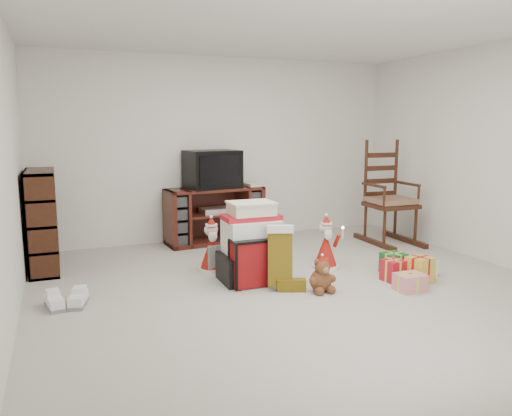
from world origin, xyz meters
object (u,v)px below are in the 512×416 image
at_px(tv_stand, 215,215).
at_px(sneaker_pair, 67,301).
at_px(gift_pile, 251,247).
at_px(gift_cluster, 407,269).
at_px(rocking_chair, 387,206).
at_px(teddy_bear, 321,277).
at_px(santa_figurine, 326,248).
at_px(mrs_claus_figurine, 212,250).
at_px(crt_television, 212,169).
at_px(bookshelf, 42,222).
at_px(red_suitcase, 250,263).

height_order(tv_stand, sneaker_pair, tv_stand).
relative_size(gift_pile, gift_cluster, 1.04).
xyz_separation_m(rocking_chair, teddy_bear, (-1.84, -1.49, -0.35)).
xyz_separation_m(santa_figurine, mrs_claus_figurine, (-1.21, 0.38, 0.00)).
xyz_separation_m(gift_pile, gift_cluster, (1.50, -0.60, -0.23)).
height_order(gift_cluster, crt_television, crt_television).
relative_size(bookshelf, crt_television, 1.47).
xyz_separation_m(teddy_bear, gift_cluster, (1.00, -0.01, -0.03)).
distance_m(rocking_chair, gift_pile, 2.50).
bearing_deg(sneaker_pair, bookshelf, 97.96).
relative_size(teddy_bear, mrs_claus_figurine, 0.53).
bearing_deg(sneaker_pair, gift_pile, 3.51).
bearing_deg(bookshelf, tv_stand, 14.16).
xyz_separation_m(tv_stand, santa_figurine, (0.78, -1.65, -0.14)).
xyz_separation_m(teddy_bear, mrs_claus_figurine, (-0.77, 1.06, 0.09)).
bearing_deg(tv_stand, santa_figurine, -69.64).
relative_size(gift_pile, santa_figurine, 1.32).
xyz_separation_m(rocking_chair, sneaker_pair, (-4.12, -1.03, -0.44)).
bearing_deg(rocking_chair, gift_pile, -157.74).
distance_m(teddy_bear, gift_cluster, 1.00).
bearing_deg(mrs_claus_figurine, bookshelf, 156.56).
distance_m(bookshelf, teddy_bear, 3.09).
xyz_separation_m(gift_pile, mrs_claus_figurine, (-0.28, 0.47, -0.12)).
relative_size(bookshelf, teddy_bear, 3.42).
bearing_deg(tv_stand, teddy_bear, -86.47).
xyz_separation_m(bookshelf, sneaker_pair, (0.20, -1.33, -0.48)).
distance_m(gift_pile, red_suitcase, 0.24).
bearing_deg(teddy_bear, crt_television, 99.05).
distance_m(rocking_chair, mrs_claus_figurine, 2.66).
xyz_separation_m(rocking_chair, red_suitcase, (-2.42, -1.10, -0.25)).
relative_size(rocking_chair, crt_television, 1.93).
relative_size(red_suitcase, crt_television, 0.75).
relative_size(gift_cluster, crt_television, 1.03).
bearing_deg(rocking_chair, tv_stand, 159.90).
distance_m(red_suitcase, teddy_bear, 0.71).
bearing_deg(mrs_claus_figurine, rocking_chair, 9.44).
bearing_deg(teddy_bear, red_suitcase, 145.58).
relative_size(sneaker_pair, crt_television, 0.51).
xyz_separation_m(tv_stand, sneaker_pair, (-1.94, -1.87, -0.32)).
bearing_deg(red_suitcase, rocking_chair, 22.47).
distance_m(gift_pile, sneaker_pair, 1.82).
xyz_separation_m(santa_figurine, crt_television, (-0.81, 1.65, 0.77)).
height_order(red_suitcase, gift_cluster, red_suitcase).
height_order(tv_stand, crt_television, crt_television).
distance_m(santa_figurine, crt_television, 1.99).
bearing_deg(mrs_claus_figurine, sneaker_pair, -158.53).
relative_size(santa_figurine, gift_cluster, 0.78).
xyz_separation_m(sneaker_pair, gift_cluster, (3.29, -0.47, 0.06)).
xyz_separation_m(gift_pile, santa_figurine, (0.93, 0.10, -0.12)).
bearing_deg(bookshelf, red_suitcase, -36.39).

